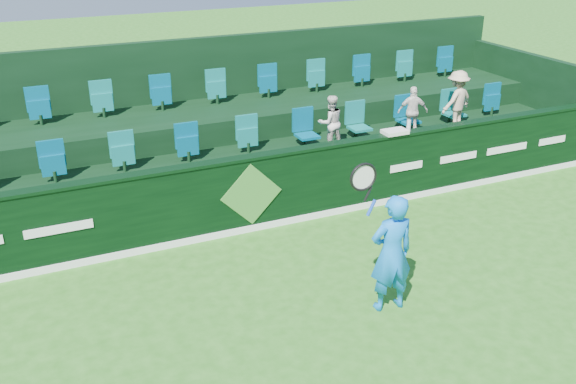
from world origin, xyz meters
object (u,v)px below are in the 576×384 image
towel (395,132)px  spectator_right (457,100)px  spectator_middle (413,111)px  tennis_player (391,252)px  drinks_bottle (409,126)px  spectator_left (330,122)px

towel → spectator_right: bearing=26.4°
spectator_middle → towel: bearing=67.2°
tennis_player → spectator_right: tennis_player is taller
drinks_bottle → spectator_middle: bearing=52.3°
spectator_left → spectator_middle: (1.90, 0.00, -0.01)m
spectator_left → towel: spectator_left is taller
spectator_middle → drinks_bottle: 1.42m
spectator_right → drinks_bottle: spectator_right is taller
tennis_player → towel: 3.66m
drinks_bottle → spectator_left: bearing=132.6°
spectator_right → spectator_left: bearing=-15.0°
tennis_player → drinks_bottle: tennis_player is taller
tennis_player → drinks_bottle: bearing=53.0°
spectator_left → drinks_bottle: 1.53m
tennis_player → towel: (1.98, 3.03, 0.51)m
tennis_player → spectator_left: size_ratio=2.21×
spectator_middle → towel: size_ratio=2.31×
spectator_right → towel: (-2.26, -1.12, -0.04)m
tennis_player → spectator_middle: 5.23m
spectator_left → spectator_right: spectator_right is taller
spectator_middle → towel: 1.62m
spectator_right → spectator_middle: bearing=-15.0°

